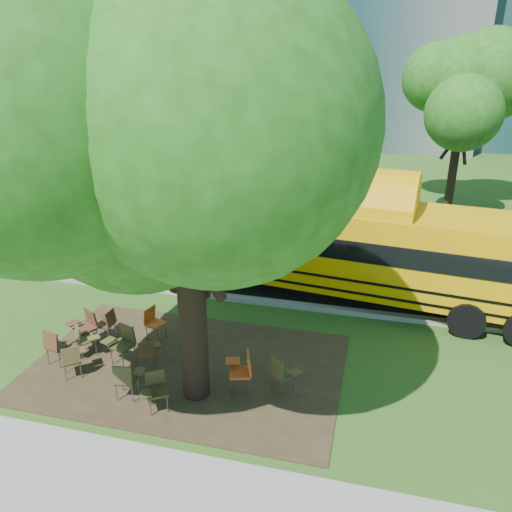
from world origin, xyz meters
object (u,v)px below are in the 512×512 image
(chair_0, at_px, (57,344))
(black_car, at_px, (107,247))
(chair_10, at_px, (153,321))
(bg_car_red, at_px, (94,198))
(chair_5, at_px, (155,387))
(chair_8, at_px, (107,321))
(main_tree, at_px, (183,140))
(chair_7, at_px, (281,372))
(chair_1, at_px, (84,337))
(school_bus, at_px, (367,248))
(chair_3, at_px, (123,341))
(chair_4, at_px, (126,377))
(chair_2, at_px, (72,358))
(chair_9, at_px, (86,324))
(pedestrian_a, at_px, (2,172))
(chair_11, at_px, (148,351))
(chair_6, at_px, (243,368))

(chair_0, height_order, black_car, black_car)
(chair_10, distance_m, bg_car_red, 11.68)
(chair_10, bearing_deg, chair_5, 40.26)
(chair_5, relative_size, chair_8, 1.03)
(black_car, bearing_deg, main_tree, -149.75)
(chair_7, height_order, bg_car_red, bg_car_red)
(chair_7, height_order, black_car, black_car)
(chair_1, relative_size, bg_car_red, 0.16)
(school_bus, distance_m, chair_3, 7.05)
(chair_4, distance_m, chair_10, 2.36)
(chair_2, xyz_separation_m, chair_7, (4.55, 0.59, 0.02))
(chair_9, relative_size, bg_car_red, 0.17)
(black_car, relative_size, pedestrian_a, 2.47)
(chair_5, relative_size, black_car, 0.20)
(main_tree, relative_size, chair_10, 10.41)
(chair_11, bearing_deg, main_tree, -51.98)
(chair_4, xyz_separation_m, pedestrian_a, (-14.94, 14.54, 0.34))
(chair_1, distance_m, black_car, 5.42)
(pedestrian_a, bearing_deg, bg_car_red, -87.80)
(chair_7, xyz_separation_m, chair_8, (-4.63, 1.05, -0.02))
(main_tree, height_order, school_bus, main_tree)
(main_tree, height_order, pedestrian_a, main_tree)
(chair_9, bearing_deg, chair_3, -174.79)
(chair_9, distance_m, chair_11, 2.02)
(main_tree, distance_m, chair_4, 4.97)
(chair_4, distance_m, bg_car_red, 13.83)
(chair_1, relative_size, pedestrian_a, 0.48)
(chair_0, xyz_separation_m, chair_1, (0.38, 0.48, -0.04))
(chair_11, bearing_deg, chair_9, 133.08)
(chair_1, bearing_deg, chair_8, 124.37)
(chair_4, bearing_deg, chair_3, 113.54)
(chair_7, relative_size, bg_car_red, 0.16)
(chair_0, height_order, chair_11, chair_0)
(chair_7, relative_size, pedestrian_a, 0.49)
(chair_6, distance_m, chair_9, 4.27)
(school_bus, height_order, chair_1, school_bus)
(chair_2, xyz_separation_m, black_car, (-2.42, 5.76, 0.23))
(chair_2, height_order, pedestrian_a, pedestrian_a)
(chair_5, bearing_deg, chair_7, 172.94)
(school_bus, distance_m, chair_9, 7.74)
(main_tree, distance_m, chair_5, 4.86)
(chair_0, height_order, chair_1, chair_0)
(chair_4, distance_m, chair_6, 2.39)
(chair_6, relative_size, pedestrian_a, 0.54)
(chair_1, relative_size, chair_5, 0.99)
(chair_8, height_order, chair_9, chair_9)
(chair_2, bearing_deg, chair_9, 70.40)
(chair_6, bearing_deg, chair_0, 74.91)
(chair_6, relative_size, chair_9, 1.01)
(chair_1, distance_m, chair_11, 1.71)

